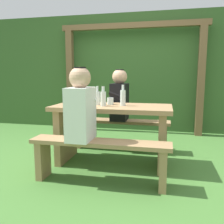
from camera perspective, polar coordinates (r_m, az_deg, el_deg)
name	(u,v)px	position (r m, az deg, el deg)	size (l,w,h in m)	color
ground_plane	(112,163)	(3.03, 0.00, -12.00)	(12.00, 12.00, 0.00)	#437531
hedge_backdrop	(136,73)	(5.16, 5.81, 9.20)	(6.40, 0.98, 2.23)	#345727
pergola_post_left	(71,81)	(4.81, -9.83, 7.19)	(0.12, 0.12, 1.90)	brown
pergola_post_right	(201,82)	(4.49, 20.36, 6.66)	(0.12, 0.12, 1.90)	brown
pergola_crossbeam	(133,25)	(4.57, 4.91, 19.82)	(2.66, 0.10, 0.10)	brown
picnic_table	(112,124)	(2.90, 0.00, -2.91)	(1.40, 0.64, 0.72)	#9E7A51
bench_near	(100,153)	(2.41, -2.97, -9.65)	(1.40, 0.24, 0.44)	#9E7A51
bench_far	(121,128)	(3.47, 2.04, -3.88)	(1.40, 0.24, 0.44)	#9E7A51
person_white_shirt	(81,107)	(2.37, -7.46, 1.25)	(0.25, 0.35, 0.72)	white
person_black_coat	(120,97)	(3.40, 1.81, 3.62)	(0.25, 0.35, 0.72)	black
drinking_glass	(110,101)	(2.95, -0.40, 2.62)	(0.08, 0.08, 0.08)	silver
bottle_left	(103,98)	(2.79, -2.10, 3.35)	(0.06, 0.06, 0.23)	silver
bottle_right	(123,97)	(2.83, 2.61, 3.52)	(0.06, 0.06, 0.25)	silver
bottle_center	(97,98)	(2.91, -3.49, 3.45)	(0.06, 0.06, 0.23)	silver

